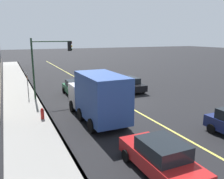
% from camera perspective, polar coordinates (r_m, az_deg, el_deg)
% --- Properties ---
extents(ground, '(200.00, 200.00, 0.00)m').
position_cam_1_polar(ground, '(21.46, 1.57, -2.88)').
color(ground, black).
extents(sidewalk_slab, '(80.00, 3.12, 0.15)m').
position_cam_1_polar(sidewalk_slab, '(19.42, -20.42, -5.16)').
color(sidewalk_slab, gray).
rests_on(sidewalk_slab, ground).
extents(curb_edge, '(80.00, 0.16, 0.15)m').
position_cam_1_polar(curb_edge, '(19.56, -16.09, -4.72)').
color(curb_edge, slate).
rests_on(curb_edge, ground).
extents(lane_stripe_center, '(80.00, 0.16, 0.01)m').
position_cam_1_polar(lane_stripe_center, '(21.45, 1.57, -2.86)').
color(lane_stripe_center, '#D8CC4C').
rests_on(lane_stripe_center, ground).
extents(car_green, '(4.17, 1.94, 1.54)m').
position_cam_1_polar(car_green, '(23.79, -8.98, 0.44)').
color(car_green, '#1E6038').
rests_on(car_green, ground).
extents(car_red, '(4.43, 1.91, 1.56)m').
position_cam_1_polar(car_red, '(10.51, 11.82, -15.96)').
color(car_red, red).
rests_on(car_red, ground).
extents(car_black, '(4.60, 2.02, 1.49)m').
position_cam_1_polar(car_black, '(25.46, 4.16, 1.37)').
color(car_black, black).
rests_on(car_black, ground).
extents(truck_blue, '(6.63, 2.55, 3.40)m').
position_cam_1_polar(truck_blue, '(16.14, -3.43, -1.68)').
color(truck_blue, silver).
rests_on(truck_blue, ground).
extents(traffic_light_mast, '(0.28, 3.77, 5.67)m').
position_cam_1_polar(traffic_light_mast, '(22.36, -15.28, 7.44)').
color(traffic_light_mast, '#1E3823').
rests_on(traffic_light_mast, ground).
extents(street_sign_post, '(0.60, 0.08, 2.61)m').
position_cam_1_polar(street_sign_post, '(23.34, -19.96, 1.52)').
color(street_sign_post, slate).
rests_on(street_sign_post, ground).
extents(fire_hydrant, '(0.24, 0.24, 0.94)m').
position_cam_1_polar(fire_hydrant, '(17.12, -16.66, -5.89)').
color(fire_hydrant, red).
rests_on(fire_hydrant, ground).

